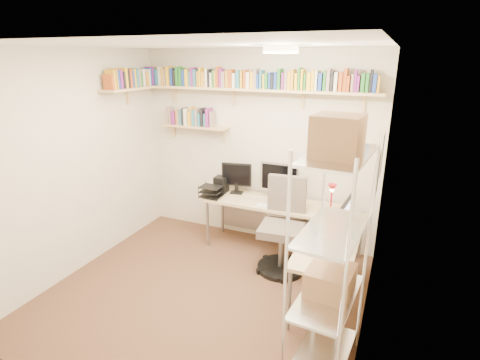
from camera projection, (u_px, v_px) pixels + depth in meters
name	position (u px, v px, depth m)	size (l,w,h in m)	color
ground	(205.00, 292.00, 4.01)	(3.20, 3.20, 0.00)	#4C2F20
room_shell	(200.00, 152.00, 3.52)	(3.24, 3.04, 2.52)	beige
wall_shelves	(218.00, 88.00, 4.66)	(3.12, 1.09, 0.80)	#D6B278
corner_desk	(277.00, 210.00, 4.47)	(2.05, 1.70, 1.15)	beige
office_chair	(283.00, 232.00, 4.35)	(0.58, 0.59, 1.10)	black
wire_rack	(332.00, 235.00, 2.63)	(0.47, 0.85, 2.07)	silver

